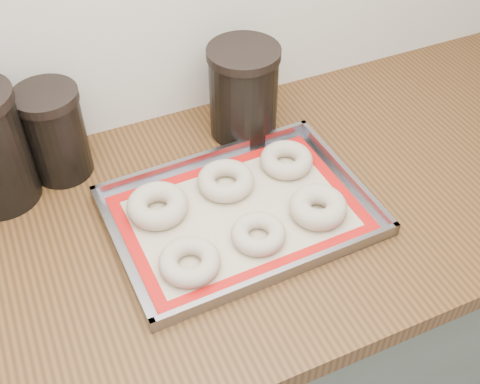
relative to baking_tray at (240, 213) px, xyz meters
name	(u,v)px	position (x,y,z in m)	size (l,w,h in m)	color
cabinet	(189,365)	(-0.12, 0.02, -0.48)	(3.00, 0.65, 0.86)	#5A6357
countertop	(175,237)	(-0.12, 0.02, -0.03)	(3.06, 0.68, 0.04)	brown
baking_tray	(240,213)	(0.00, 0.00, 0.00)	(0.47, 0.34, 0.03)	gray
baking_mat	(240,214)	(0.00, 0.00, 0.00)	(0.43, 0.30, 0.00)	#C6B793
bagel_front_left	(190,262)	(-0.13, -0.08, 0.01)	(0.10, 0.10, 0.03)	#C7B39A
bagel_front_mid	(258,234)	(0.00, -0.07, 0.01)	(0.10, 0.10, 0.03)	#C7B39A
bagel_front_right	(318,207)	(0.13, -0.06, 0.02)	(0.11, 0.11, 0.04)	#C7B39A
bagel_back_left	(157,206)	(-0.13, 0.06, 0.02)	(0.11, 0.11, 0.04)	#C7B39A
bagel_back_mid	(226,181)	(0.00, 0.07, 0.01)	(0.11, 0.11, 0.03)	#C7B39A
bagel_back_right	(286,160)	(0.14, 0.08, 0.01)	(0.10, 0.10, 0.03)	#C7B39A
canister_mid	(55,133)	(-0.26, 0.25, 0.09)	(0.12, 0.12, 0.18)	black
canister_right	(244,92)	(0.11, 0.22, 0.09)	(0.14, 0.14, 0.19)	black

